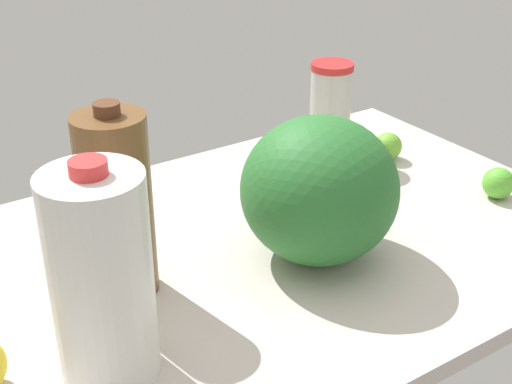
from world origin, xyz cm
name	(u,v)px	position (x,y,z in cm)	size (l,w,h in cm)	color
countertop	(256,253)	(0.00, 0.00, 1.50)	(120.00, 76.00, 3.00)	beige
tumbler_cup	(330,110)	(-33.38, -22.44, 13.02)	(8.71, 8.71, 19.96)	beige
chocolate_milk_jug	(117,206)	(23.36, -0.74, 17.04)	(10.40, 10.40, 29.64)	brown
watermelon	(319,190)	(-6.76, 7.67, 14.70)	(24.90, 24.90, 23.40)	#2B712F
milk_jug	(101,279)	(32.32, 15.16, 17.03)	(12.55, 12.55, 29.62)	white
lime_beside_bowl	(498,183)	(-47.23, 10.66, 5.97)	(5.94, 5.94, 5.94)	#5CBB35
lime_loose	(388,146)	(-42.08, -13.60, 5.89)	(5.78, 5.78, 5.78)	#6DB834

